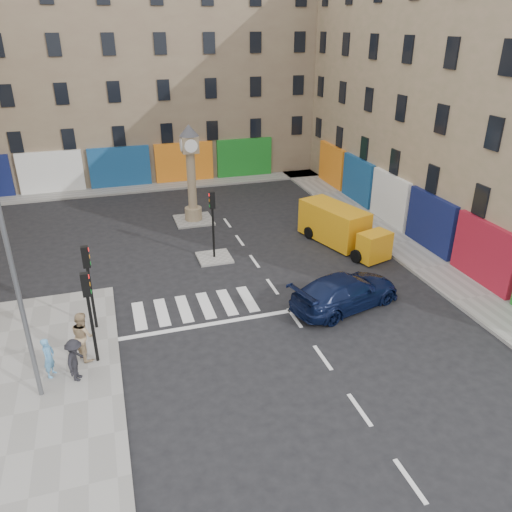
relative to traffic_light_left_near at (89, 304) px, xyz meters
name	(u,v)px	position (x,y,z in m)	size (l,w,h in m)	color
ground	(303,330)	(8.30, -0.20, -2.62)	(120.00, 120.00, 0.00)	black
sidewalk_left	(14,416)	(-2.70, -2.20, -2.55)	(7.00, 16.00, 0.15)	gray
sidewalk_right	(370,224)	(17.00, 9.80, -2.55)	(2.60, 30.00, 0.15)	gray
sidewalk_far	(149,187)	(4.30, 22.00, -2.55)	(32.00, 2.40, 0.15)	gray
island_near	(214,258)	(6.30, 7.80, -2.56)	(1.80, 1.80, 0.12)	gray
island_far	(194,220)	(6.30, 13.80, -2.56)	(2.40, 2.40, 0.12)	gray
building_right	(475,91)	(23.30, 9.80, 5.38)	(10.00, 30.00, 16.00)	#9D8167
building_far	(132,67)	(4.30, 27.80, 5.88)	(32.00, 10.00, 17.00)	#7E6E54
traffic_light_left_near	(89,304)	(0.00, 0.00, 0.00)	(0.28, 0.22, 3.70)	black
traffic_light_left_far	(88,275)	(0.00, 2.40, 0.00)	(0.28, 0.22, 3.70)	black
traffic_light_island	(213,214)	(6.30, 7.80, -0.03)	(0.28, 0.22, 3.70)	black
lamp_post	(14,274)	(-1.90, -1.40, 2.17)	(0.50, 0.25, 8.30)	#595B60
clock_pillar	(191,168)	(6.30, 13.80, 0.93)	(1.20, 1.20, 6.10)	#9D8167
navy_sedan	(346,291)	(10.84, 1.06, -1.84)	(2.19, 5.38, 1.56)	black
yellow_van	(341,227)	(13.72, 7.53, -1.54)	(3.40, 6.25, 2.18)	orange
pedestrian_blue	(49,357)	(-1.60, -0.42, -1.69)	(0.57, 0.37, 1.55)	#5795C7
pedestrian_tan	(83,335)	(-0.40, 0.35, -1.50)	(0.95, 0.74, 1.95)	tan
pedestrian_dark	(75,360)	(-0.68, -0.93, -1.65)	(1.06, 0.61, 1.65)	black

